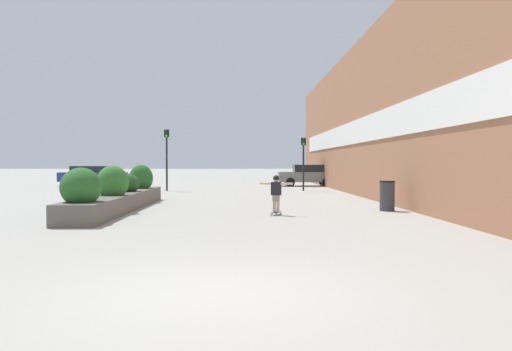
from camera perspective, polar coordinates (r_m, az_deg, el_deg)
name	(u,v)px	position (r m, az deg, el deg)	size (l,w,h in m)	color
ground_plane	(218,292)	(6.58, -4.33, -13.18)	(300.00, 300.00, 0.00)	#A3A099
building_wall_right	(375,114)	(23.85, 13.48, 6.84)	(0.67, 47.55, 7.89)	#9E6647
planter_box	(118,195)	(18.19, -15.50, -2.11)	(1.24, 10.18, 1.60)	#605B54
skateboard	(276,213)	(16.02, 2.31, -4.30)	(0.42, 0.63, 0.09)	navy
skateboarder	(276,190)	(15.96, 2.31, -1.64)	(1.04, 0.52, 1.19)	tan
trash_bin	(387,196)	(17.96, 14.76, -2.26)	(0.54, 0.54, 1.05)	#38383D
car_leftmost	(308,175)	(36.78, 5.92, 0.07)	(4.21, 1.90, 1.57)	slate
car_center_left	(93,175)	(38.50, -18.17, 0.03)	(4.64, 1.98, 1.47)	navy
car_center_right	(414,176)	(36.37, 17.63, -0.02)	(4.75, 1.93, 1.52)	maroon
traffic_light_left	(167,149)	(30.57, -10.17, 2.96)	(0.28, 0.30, 3.70)	black
traffic_light_right	(303,154)	(30.21, 5.45, 2.43)	(0.28, 0.30, 3.21)	black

